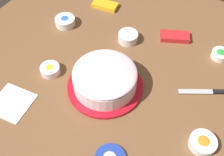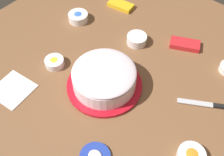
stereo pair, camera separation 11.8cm
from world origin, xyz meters
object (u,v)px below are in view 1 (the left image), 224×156
object	(u,v)px
frosted_cake	(105,80)
sprinkle_bowl_blue	(65,21)
candy_box_lower	(105,5)
sprinkle_bowl_yellow	(50,69)
sprinkle_bowl_pink	(128,37)
paper_napkin	(12,103)
sprinkle_bowl_orange	(203,143)
sprinkle_bowl_green	(220,54)
spreading_knife	(213,92)
candy_box_upper	(175,37)

from	to	relation	value
frosted_cake	sprinkle_bowl_blue	distance (m)	0.44
frosted_cake	candy_box_lower	world-z (taller)	frosted_cake
sprinkle_bowl_yellow	sprinkle_bowl_pink	bearing A→B (deg)	-118.70
candy_box_lower	paper_napkin	world-z (taller)	candy_box_lower
sprinkle_bowl_orange	sprinkle_bowl_blue	bearing A→B (deg)	-17.96
frosted_cake	sprinkle_bowl_green	bearing A→B (deg)	-130.24
spreading_knife	sprinkle_bowl_blue	size ratio (longest dim) A/B	2.15
sprinkle_bowl_green	candy_box_upper	world-z (taller)	sprinkle_bowl_green
frosted_cake	sprinkle_bowl_orange	distance (m)	0.44
sprinkle_bowl_blue	candy_box_lower	distance (m)	0.24
frosted_cake	candy_box_lower	xyz separation A→B (m)	(0.28, -0.45, -0.04)
spreading_knife	sprinkle_bowl_green	size ratio (longest dim) A/B	2.69
sprinkle_bowl_orange	sprinkle_bowl_green	bearing A→B (deg)	-79.32
sprinkle_bowl_blue	sprinkle_bowl_yellow	bearing A→B (deg)	115.21
sprinkle_bowl_pink	sprinkle_bowl_green	xyz separation A→B (m)	(-0.41, -0.12, -0.01)
sprinkle_bowl_yellow	candy_box_upper	size ratio (longest dim) A/B	0.62
sprinkle_bowl_yellow	candy_box_upper	world-z (taller)	sprinkle_bowl_yellow
frosted_cake	sprinkle_bowl_blue	bearing A→B (deg)	-30.95
spreading_knife	sprinkle_bowl_pink	distance (m)	0.45
sprinkle_bowl_yellow	sprinkle_bowl_green	xyz separation A→B (m)	(-0.59, -0.47, -0.00)
frosted_cake	paper_napkin	xyz separation A→B (m)	(0.28, 0.26, -0.05)
spreading_knife	sprinkle_bowl_yellow	distance (m)	0.69
candy_box_upper	candy_box_lower	bearing A→B (deg)	-30.49
spreading_knife	sprinkle_bowl_orange	distance (m)	0.25
frosted_cake	sprinkle_bowl_orange	bearing A→B (deg)	175.12
candy_box_lower	sprinkle_bowl_orange	bearing A→B (deg)	136.56
candy_box_upper	paper_napkin	distance (m)	0.79
sprinkle_bowl_pink	sprinkle_bowl_orange	bearing A→B (deg)	146.32
candy_box_upper	sprinkle_bowl_green	bearing A→B (deg)	152.51
sprinkle_bowl_pink	paper_napkin	bearing A→B (deg)	68.29
sprinkle_bowl_green	sprinkle_bowl_yellow	bearing A→B (deg)	38.24
sprinkle_bowl_blue	spreading_knife	bearing A→B (deg)	178.47
sprinkle_bowl_orange	candy_box_upper	bearing A→B (deg)	-56.05
sprinkle_bowl_orange	sprinkle_bowl_pink	size ratio (longest dim) A/B	1.06
frosted_cake	sprinkle_bowl_blue	xyz separation A→B (m)	(0.38, -0.23, -0.03)
sprinkle_bowl_pink	sprinkle_bowl_green	size ratio (longest dim) A/B	1.18
sprinkle_bowl_pink	paper_napkin	world-z (taller)	sprinkle_bowl_pink
spreading_knife	paper_napkin	distance (m)	0.81
sprinkle_bowl_blue	frosted_cake	bearing A→B (deg)	149.05
sprinkle_bowl_yellow	frosted_cake	bearing A→B (deg)	-167.31
candy_box_lower	sprinkle_bowl_blue	bearing A→B (deg)	57.81
sprinkle_bowl_blue	candy_box_upper	distance (m)	0.54
sprinkle_bowl_yellow	sprinkle_bowl_blue	bearing A→B (deg)	-64.79
frosted_cake	sprinkle_bowl_orange	world-z (taller)	frosted_cake
spreading_knife	candy_box_lower	distance (m)	0.72
sprinkle_bowl_green	paper_napkin	world-z (taller)	sprinkle_bowl_green
sprinkle_bowl_orange	paper_napkin	world-z (taller)	sprinkle_bowl_orange
candy_box_lower	paper_napkin	xyz separation A→B (m)	(-0.01, 0.71, -0.01)
candy_box_lower	candy_box_upper	distance (m)	0.41
sprinkle_bowl_pink	paper_napkin	size ratio (longest dim) A/B	0.62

